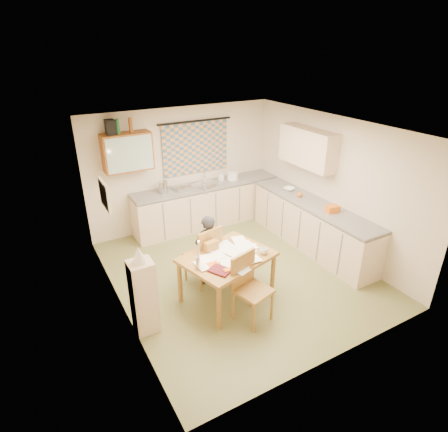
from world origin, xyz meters
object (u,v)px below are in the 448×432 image
counter_back (209,204)px  counter_right (312,225)px  dining_table (227,276)px  shelf_stand (144,297)px  person (207,250)px  stove (352,250)px  chair_far (203,265)px

counter_back → counter_right: size_ratio=1.12×
dining_table → shelf_stand: (-1.33, -0.08, 0.17)m
person → shelf_stand: (-1.27, -0.60, -0.06)m
stove → chair_far: 2.54m
dining_table → shelf_stand: bearing=168.1°
counter_back → chair_far: size_ratio=3.19×
dining_table → person: (-0.07, 0.53, 0.22)m
dining_table → chair_far: 0.57m
counter_right → chair_far: 2.34m
stove → dining_table: stove is taller
counter_right → stove: size_ratio=3.46×
person → shelf_stand: bearing=21.8°
counter_back → stove: counter_back is taller
stove → chair_far: chair_far is taller
counter_back → counter_right: bearing=-56.2°
dining_table → person: person is taller
counter_right → shelf_stand: shelf_stand is taller
counter_right → stove: (0.00, -1.02, -0.03)m
counter_back → chair_far: (-1.09, -1.89, -0.13)m
stove → counter_back: bearing=113.4°
stove → dining_table: 2.25m
counter_right → dining_table: size_ratio=1.97×
counter_right → person: person is taller
stove → shelf_stand: size_ratio=0.78×
counter_back → person: bearing=-118.1°
stove → shelf_stand: (-3.54, 0.35, 0.12)m
counter_back → counter_right: 2.24m
chair_far → stove: bearing=144.1°
counter_right → chair_far: bearing=-179.1°
counter_back → stove: size_ratio=3.87×
person → counter_back: bearing=-121.6°
stove → counter_right: bearing=90.0°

